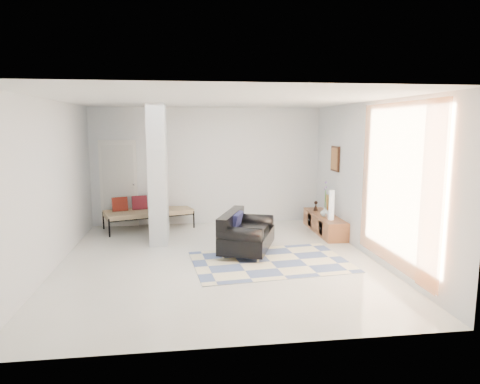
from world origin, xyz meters
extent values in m
plane|color=beige|center=(0.00, 0.00, 0.00)|extent=(6.00, 6.00, 0.00)
plane|color=white|center=(0.00, 0.00, 2.80)|extent=(6.00, 6.00, 0.00)
plane|color=silver|center=(0.00, 3.00, 1.40)|extent=(6.00, 0.00, 6.00)
plane|color=silver|center=(0.00, -3.00, 1.40)|extent=(6.00, 0.00, 6.00)
plane|color=silver|center=(-2.75, 0.00, 1.40)|extent=(0.00, 6.00, 6.00)
plane|color=silver|center=(2.75, 0.00, 1.40)|extent=(0.00, 6.00, 6.00)
cube|color=silver|center=(-1.10, 1.60, 1.40)|extent=(0.35, 1.20, 2.80)
cube|color=white|center=(-2.10, 2.96, 1.02)|extent=(0.85, 0.06, 2.04)
plane|color=orange|center=(2.67, -1.15, 1.45)|extent=(0.00, 2.55, 2.55)
cube|color=#381C0F|center=(2.72, 1.70, 1.65)|extent=(0.04, 0.45, 0.55)
cube|color=brown|center=(2.52, 1.70, 0.20)|extent=(0.45, 1.83, 0.40)
cube|color=#381C0F|center=(2.30, 1.29, 0.20)|extent=(0.02, 0.24, 0.28)
cube|color=#381C0F|center=(2.30, 2.11, 0.20)|extent=(0.02, 0.24, 0.28)
cube|color=gold|center=(2.70, 1.95, 0.60)|extent=(0.09, 0.32, 0.40)
cube|color=silver|center=(2.42, 1.29, 0.46)|extent=(0.04, 0.10, 0.12)
cylinder|color=silver|center=(0.09, 0.01, 0.05)|extent=(0.05, 0.05, 0.10)
cylinder|color=silver|center=(0.49, 1.07, 0.05)|extent=(0.05, 0.05, 0.10)
cylinder|color=silver|center=(0.67, -0.22, 0.05)|extent=(0.05, 0.05, 0.10)
cylinder|color=silver|center=(1.08, 0.85, 0.05)|extent=(0.05, 0.05, 0.10)
cube|color=black|center=(0.58, 0.43, 0.25)|extent=(1.26, 1.59, 0.30)
cube|color=black|center=(0.29, 0.54, 0.58)|extent=(0.68, 1.36, 0.36)
cylinder|color=black|center=(0.38, -0.11, 0.48)|extent=(0.84, 0.54, 0.28)
cylinder|color=black|center=(0.78, 0.96, 0.48)|extent=(0.84, 0.54, 0.28)
cube|color=black|center=(0.40, 0.50, 0.60)|extent=(0.31, 0.52, 0.31)
cylinder|color=black|center=(-2.18, 1.92, 0.20)|extent=(0.04, 0.04, 0.40)
cylinder|color=black|center=(-0.36, 2.53, 0.20)|extent=(0.04, 0.04, 0.40)
cylinder|color=black|center=(-2.44, 2.67, 0.20)|extent=(0.04, 0.04, 0.40)
cylinder|color=black|center=(-0.62, 3.28, 0.20)|extent=(0.04, 0.04, 0.40)
cube|color=#BDAF8B|center=(-1.40, 2.60, 0.38)|extent=(2.10, 1.39, 0.12)
cube|color=maroon|center=(-2.03, 2.55, 0.60)|extent=(0.37, 0.26, 0.33)
cube|color=maroon|center=(-1.61, 2.69, 0.60)|extent=(0.37, 0.26, 0.33)
cube|color=maroon|center=(-1.18, 2.83, 0.60)|extent=(0.37, 0.26, 0.33)
cube|color=beige|center=(0.90, -0.21, 0.01)|extent=(2.84, 2.04, 0.01)
cylinder|color=silver|center=(2.50, 1.22, 0.71)|extent=(0.11, 0.11, 0.62)
imported|color=white|center=(2.47, 1.55, 0.50)|extent=(0.21, 0.21, 0.21)
camera|label=1|loc=(-0.59, -7.29, 2.38)|focal=32.00mm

